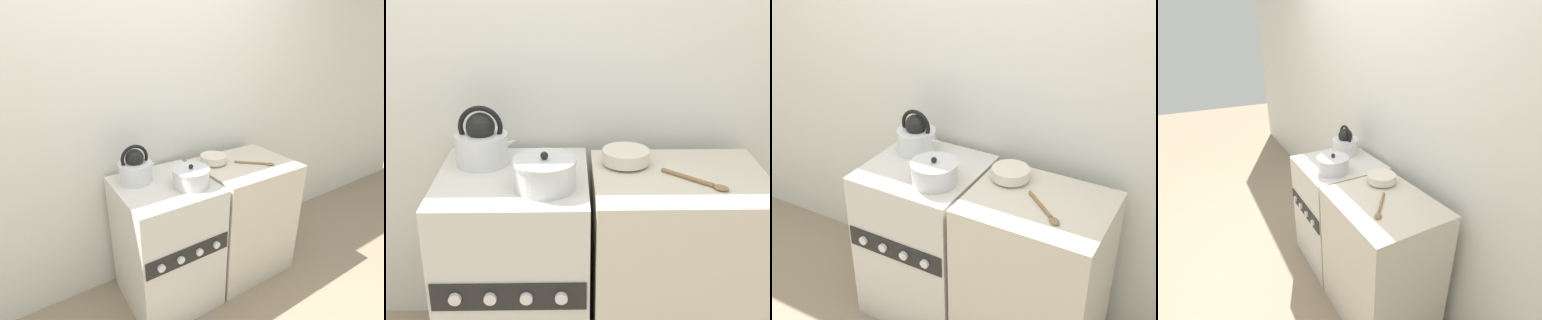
{
  "view_description": "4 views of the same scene",
  "coord_description": "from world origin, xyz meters",
  "views": [
    {
      "loc": [
        -0.72,
        -1.17,
        1.69
      ],
      "look_at": [
        0.21,
        0.31,
        0.97
      ],
      "focal_mm": 28.0,
      "sensor_mm": 36.0,
      "label": 1
    },
    {
      "loc": [
        0.22,
        -1.54,
        1.69
      ],
      "look_at": [
        0.25,
        0.25,
        0.95
      ],
      "focal_mm": 50.0,
      "sensor_mm": 36.0,
      "label": 2
    },
    {
      "loc": [
        1.32,
        -1.66,
        2.19
      ],
      "look_at": [
        0.23,
        0.28,
        0.97
      ],
      "focal_mm": 50.0,
      "sensor_mm": 36.0,
      "label": 3
    },
    {
      "loc": [
        1.85,
        -0.62,
        1.79
      ],
      "look_at": [
        0.21,
        0.27,
        0.97
      ],
      "focal_mm": 28.0,
      "sensor_mm": 36.0,
      "label": 4
    }
  ],
  "objects": [
    {
      "name": "wall_back",
      "position": [
        0.0,
        0.65,
        1.25
      ],
      "size": [
        7.0,
        0.06,
        2.5
      ],
      "color": "silver",
      "rests_on": "ground_plane"
    },
    {
      "name": "stove",
      "position": [
        0.0,
        0.29,
        0.43
      ],
      "size": [
        0.57,
        0.6,
        0.87
      ],
      "color": "beige",
      "rests_on": "ground_plane"
    },
    {
      "name": "counter",
      "position": [
        0.63,
        0.27,
        0.44
      ],
      "size": [
        0.65,
        0.54,
        0.87
      ],
      "color": "beige",
      "rests_on": "ground_plane"
    },
    {
      "name": "kettle",
      "position": [
        -0.13,
        0.42,
        0.96
      ],
      "size": [
        0.25,
        0.2,
        0.24
      ],
      "color": "silver",
      "rests_on": "stove"
    },
    {
      "name": "cooking_pot",
      "position": [
        0.13,
        0.18,
        0.92
      ],
      "size": [
        0.23,
        0.23,
        0.14
      ],
      "color": "silver",
      "rests_on": "stove"
    },
    {
      "name": "enamel_bowl",
      "position": [
        0.43,
        0.38,
        0.91
      ],
      "size": [
        0.18,
        0.18,
        0.06
      ],
      "color": "beige",
      "rests_on": "counter"
    },
    {
      "name": "wooden_spoon",
      "position": [
        0.69,
        0.2,
        0.88
      ],
      "size": [
        0.22,
        0.2,
        0.02
      ],
      "color": "olive",
      "rests_on": "counter"
    }
  ]
}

